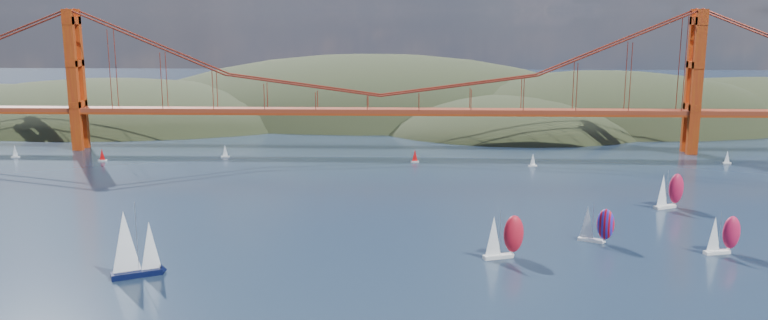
% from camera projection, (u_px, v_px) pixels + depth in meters
% --- Properties ---
extents(headlands, '(725.00, 225.00, 96.00)m').
position_uv_depth(headlands, '(474.00, 140.00, 392.41)').
color(headlands, black).
rests_on(headlands, ground).
extents(bridge, '(552.00, 12.00, 55.00)m').
position_uv_depth(bridge, '(376.00, 69.00, 289.02)').
color(bridge, maroon).
rests_on(bridge, ground).
extents(sloop_navy, '(10.87, 8.72, 15.84)m').
position_uv_depth(sloop_navy, '(133.00, 244.00, 154.25)').
color(sloop_navy, black).
rests_on(sloop_navy, ground).
extents(racer_0, '(9.74, 6.12, 10.89)m').
position_uv_depth(racer_0, '(503.00, 236.00, 166.50)').
color(racer_0, silver).
rests_on(racer_0, ground).
extents(racer_1, '(8.77, 5.00, 9.82)m').
position_uv_depth(racer_1, '(722.00, 234.00, 169.60)').
color(racer_1, white).
rests_on(racer_1, ground).
extents(racer_3, '(9.70, 6.98, 10.89)m').
position_uv_depth(racer_3, '(669.00, 190.00, 208.86)').
color(racer_3, silver).
rests_on(racer_3, ground).
extents(racer_rwb, '(8.52, 6.15, 9.57)m').
position_uv_depth(racer_rwb, '(596.00, 224.00, 178.10)').
color(racer_rwb, white).
rests_on(racer_rwb, ground).
extents(distant_boat_1, '(3.00, 2.00, 4.70)m').
position_uv_depth(distant_boat_1, '(15.00, 151.00, 281.55)').
color(distant_boat_1, silver).
rests_on(distant_boat_1, ground).
extents(distant_boat_2, '(3.00, 2.00, 4.70)m').
position_uv_depth(distant_boat_2, '(102.00, 155.00, 274.46)').
color(distant_boat_2, silver).
rests_on(distant_boat_2, ground).
extents(distant_boat_3, '(3.00, 2.00, 4.70)m').
position_uv_depth(distant_boat_3, '(225.00, 151.00, 282.02)').
color(distant_boat_3, silver).
rests_on(distant_boat_3, ground).
extents(distant_boat_4, '(3.00, 2.00, 4.70)m').
position_uv_depth(distant_boat_4, '(727.00, 157.00, 269.69)').
color(distant_boat_4, silver).
rests_on(distant_boat_4, ground).
extents(distant_boat_8, '(3.00, 2.00, 4.70)m').
position_uv_depth(distant_boat_8, '(533.00, 160.00, 264.95)').
color(distant_boat_8, silver).
rests_on(distant_boat_8, ground).
extents(distant_boat_9, '(3.00, 2.00, 4.70)m').
position_uv_depth(distant_boat_9, '(415.00, 156.00, 272.44)').
color(distant_boat_9, silver).
rests_on(distant_boat_9, ground).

